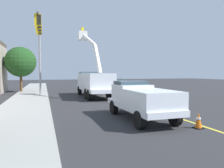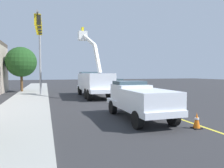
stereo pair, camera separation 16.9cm
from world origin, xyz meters
name	(u,v)px [view 2 (the right image)]	position (x,y,z in m)	size (l,w,h in m)	color
ground	(112,96)	(0.00, 0.00, 0.00)	(120.00, 120.00, 0.00)	#2D2D30
sidewalk_far_side	(30,98)	(0.03, 8.63, 0.06)	(60.00, 3.60, 0.12)	#9E9E99
lane_centre_stripe	(112,96)	(0.00, 0.00, 0.00)	(50.00, 0.16, 0.01)	yellow
utility_bucket_truck	(94,82)	(-0.25, 2.16, 1.62)	(8.21, 2.86, 7.42)	white
service_pickup_truck	(140,99)	(-11.68, 2.17, 1.12)	(5.61, 2.20, 2.06)	white
passing_minivan	(114,83)	(7.99, -2.92, 0.97)	(4.81, 1.96, 1.69)	tan
traffic_cone_leading	(197,121)	(-14.25, 0.49, 0.36)	(0.40, 0.40, 0.74)	black
traffic_cone_mid_front	(133,99)	(-5.96, 0.09, 0.39)	(0.40, 0.40, 0.80)	black
traffic_cone_mid_rear	(103,90)	(3.97, 0.01, 0.40)	(0.40, 0.40, 0.81)	black
traffic_signal_mast	(39,39)	(0.39, 7.61, 6.02)	(6.73, 0.57, 8.30)	gray
street_tree_right	(21,62)	(7.69, 10.11, 3.99)	(3.93, 3.93, 5.97)	brown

